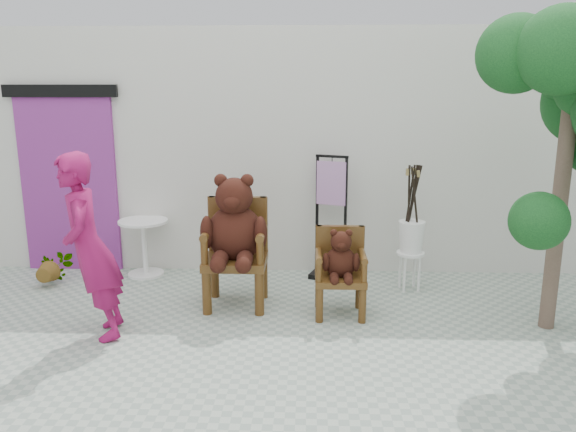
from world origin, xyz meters
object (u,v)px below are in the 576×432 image
object	(u,v)px
chair_big	(235,233)
person	(90,248)
chair_small	(340,263)
stool_bucket	(411,236)
cafe_table	(144,241)
display_stand	(331,232)

from	to	relation	value
chair_big	person	size ratio (longest dim) A/B	0.82
chair_small	stool_bucket	bearing A→B (deg)	41.14
chair_small	cafe_table	size ratio (longest dim) A/B	1.30
chair_small	cafe_table	bearing A→B (deg)	154.39
cafe_table	stool_bucket	bearing A→B (deg)	-7.05
stool_bucket	cafe_table	bearing A→B (deg)	172.95
person	display_stand	bearing A→B (deg)	110.79
cafe_table	chair_big	bearing A→B (deg)	-36.65
chair_big	chair_small	world-z (taller)	chair_big
chair_big	person	world-z (taller)	person
cafe_table	stool_bucket	distance (m)	3.23
chair_small	chair_big	bearing A→B (deg)	170.01
person	cafe_table	distance (m)	1.81
chair_big	chair_small	xyz separation A→B (m)	(1.10, -0.19, -0.26)
cafe_table	display_stand	xyz separation A→B (m)	(2.30, -0.00, 0.14)
chair_big	person	bearing A→B (deg)	-146.14
display_stand	stool_bucket	size ratio (longest dim) A/B	1.04
chair_small	cafe_table	distance (m)	2.62
cafe_table	stool_bucket	xyz separation A→B (m)	(3.20, -0.40, 0.20)
display_stand	person	bearing A→B (deg)	-121.82
chair_big	chair_small	bearing A→B (deg)	-9.99
chair_small	display_stand	world-z (taller)	display_stand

